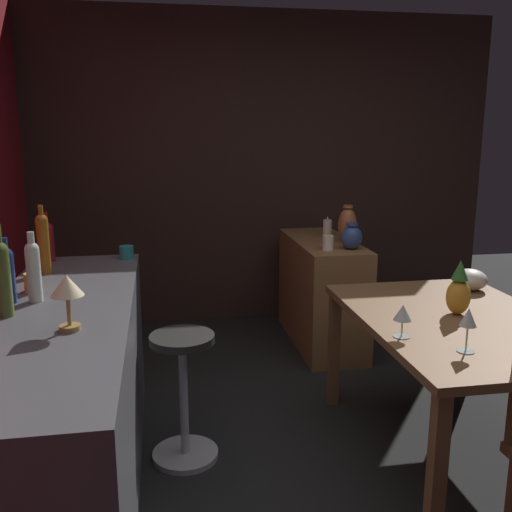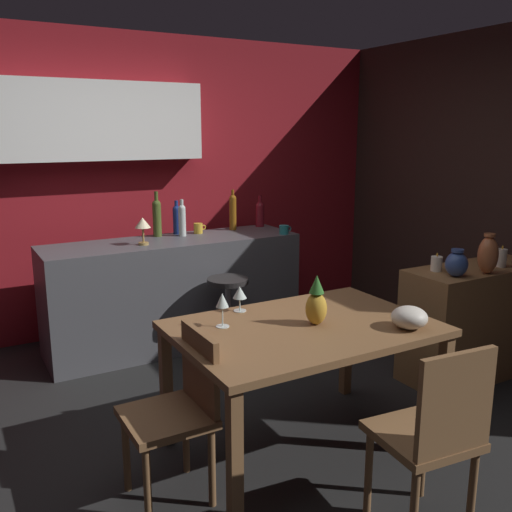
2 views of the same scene
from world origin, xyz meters
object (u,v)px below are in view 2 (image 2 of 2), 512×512
at_px(dining_table, 304,339).
at_px(wine_bottle_clear, 182,219).
at_px(sideboard_cabinet, 474,321).
at_px(vase_ceramic_blue, 457,264).
at_px(wine_bottle_olive, 157,216).
at_px(pineapple_centerpiece, 316,303).
at_px(vase_copper, 488,255).
at_px(wine_glass_right, 240,293).
at_px(fruit_bowl, 409,317).
at_px(bar_stool, 228,316).
at_px(cup_teal, 284,230).
at_px(chair_near_window, 179,408).
at_px(wine_glass_left, 222,302).
at_px(pillar_candle_tall, 502,258).
at_px(wine_bottle_ruby, 260,213).
at_px(cup_mustard, 198,228).
at_px(pillar_candle_short, 437,264).
at_px(wine_bottle_cobalt, 177,218).
at_px(wine_bottle_amber, 233,211).
at_px(counter_lamp, 143,225).
at_px(chair_by_doorway, 433,433).

bearing_deg(dining_table, wine_bottle_clear, 86.98).
distance_m(sideboard_cabinet, vase_ceramic_blue, 0.62).
distance_m(dining_table, wine_bottle_olive, 2.11).
relative_size(pineapple_centerpiece, vase_copper, 1.00).
bearing_deg(wine_glass_right, sideboard_cabinet, -5.49).
distance_m(wine_glass_right, fruit_bowl, 0.96).
xyz_separation_m(bar_stool, cup_teal, (0.69, 0.28, 0.59)).
bearing_deg(chair_near_window, bar_stool, 55.22).
bearing_deg(wine_glass_left, wine_bottle_clear, 74.31).
bearing_deg(vase_copper, wine_glass_right, 169.28).
bearing_deg(pillar_candle_tall, wine_bottle_ruby, 114.49).
bearing_deg(dining_table, cup_teal, 61.06).
relative_size(bar_stool, wine_bottle_olive, 1.74).
bearing_deg(bar_stool, wine_bottle_ruby, 45.94).
relative_size(bar_stool, pillar_candle_tall, 4.23).
bearing_deg(cup_mustard, fruit_bowl, -85.27).
relative_size(wine_bottle_ruby, wine_bottle_clear, 0.92).
xyz_separation_m(bar_stool, pillar_candle_short, (1.09, -1.06, 0.52)).
relative_size(bar_stool, wine_bottle_clear, 2.12).
bearing_deg(cup_mustard, bar_stool, -95.17).
bearing_deg(bar_stool, vase_copper, -43.89).
height_order(wine_bottle_cobalt, wine_bottle_amber, wine_bottle_amber).
distance_m(dining_table, pineapple_centerpiece, 0.21).
distance_m(wine_bottle_clear, pillar_candle_tall, 2.51).
bearing_deg(wine_bottle_clear, pineapple_centerpiece, -91.12).
distance_m(cup_mustard, counter_lamp, 0.64).
distance_m(wine_bottle_olive, vase_ceramic_blue, 2.40).
bearing_deg(cup_teal, wine_bottle_olive, 156.13).
bearing_deg(wine_bottle_clear, wine_bottle_olive, 156.64).
xyz_separation_m(wine_bottle_amber, cup_teal, (0.29, -0.40, -0.13)).
bearing_deg(fruit_bowl, chair_near_window, 167.71).
distance_m(chair_by_doorway, fruit_bowl, 0.72).
bearing_deg(chair_near_window, counter_lamp, 76.09).
bearing_deg(wine_bottle_cobalt, chair_by_doorway, -90.10).
height_order(chair_near_window, bar_stool, chair_near_window).
bearing_deg(dining_table, wine_bottle_amber, 73.25).
distance_m(cup_teal, pillar_candle_short, 1.41).
distance_m(bar_stool, cup_teal, 0.95).
bearing_deg(fruit_bowl, wine_glass_left, 149.32).
bearing_deg(wine_glass_right, pillar_candle_tall, -7.24).
bearing_deg(wine_glass_left, cup_mustard, 69.95).
relative_size(chair_near_window, vase_copper, 3.03).
bearing_deg(pineapple_centerpiece, dining_table, 162.86).
height_order(cup_mustard, vase_copper, vase_copper).
bearing_deg(fruit_bowl, counter_lamp, 110.17).
xyz_separation_m(wine_bottle_ruby, cup_mustard, (-0.64, -0.04, -0.08)).
relative_size(wine_glass_left, wine_bottle_clear, 0.61).
relative_size(chair_by_doorway, counter_lamp, 4.23).
bearing_deg(wine_bottle_ruby, cup_teal, -91.68).
xyz_separation_m(wine_bottle_clear, cup_mustard, (0.17, 0.04, -0.10)).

